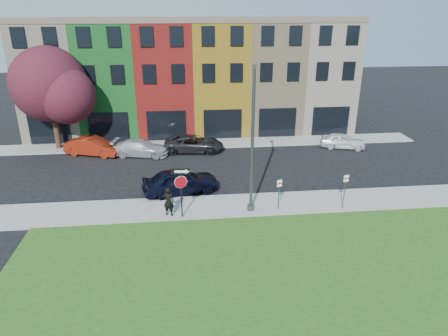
{
  "coord_description": "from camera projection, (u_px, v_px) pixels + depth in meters",
  "views": [
    {
      "loc": [
        -3.47,
        -18.33,
        11.27
      ],
      "look_at": [
        -1.14,
        4.0,
        2.16
      ],
      "focal_mm": 32.0,
      "sensor_mm": 36.0,
      "label": 1
    }
  ],
  "objects": [
    {
      "name": "sidewalk_near",
      "position": [
        277.0,
        204.0,
        24.4
      ],
      "size": [
        40.0,
        3.0,
        0.12
      ],
      "primitive_type": "cube",
      "color": "gray",
      "rests_on": "ground"
    },
    {
      "name": "tree_purple",
      "position": [
        51.0,
        86.0,
        32.03
      ],
      "size": [
        7.21,
        6.31,
        8.38
      ],
      "color": "black",
      "rests_on": "sidewalk_far"
    },
    {
      "name": "ground",
      "position": [
        253.0,
        232.0,
        21.46
      ],
      "size": [
        120.0,
        120.0,
        0.0
      ],
      "primitive_type": "plane",
      "color": "black",
      "rests_on": "ground"
    },
    {
      "name": "parked_car_silver",
      "position": [
        141.0,
        148.0,
        32.25
      ],
      "size": [
        3.58,
        5.22,
        1.31
      ],
      "primitive_type": "imported",
      "rotation": [
        0.0,
        0.0,
        1.37
      ],
      "color": "#A5A5A9",
      "rests_on": "ground"
    },
    {
      "name": "parked_car_white",
      "position": [
        343.0,
        141.0,
        33.99
      ],
      "size": [
        3.67,
        4.63,
        1.28
      ],
      "primitive_type": "imported",
      "rotation": [
        0.0,
        0.0,
        1.26
      ],
      "color": "silver",
      "rests_on": "ground"
    },
    {
      "name": "street_lamp",
      "position": [
        252.0,
        142.0,
        22.22
      ],
      "size": [
        0.73,
        2.56,
        8.19
      ],
      "rotation": [
        0.0,
        0.0,
        -0.17
      ],
      "color": "#484A4D",
      "rests_on": "sidewalk_near"
    },
    {
      "name": "parking_sign_b",
      "position": [
        345.0,
        187.0,
        23.18
      ],
      "size": [
        0.32,
        0.1,
        2.28
      ],
      "rotation": [
        0.0,
        0.0,
        0.13
      ],
      "color": "#484A4D",
      "rests_on": "sidewalk_near"
    },
    {
      "name": "rowhouse_block",
      "position": [
        192.0,
        76.0,
        38.87
      ],
      "size": [
        30.0,
        10.12,
        10.0
      ],
      "color": "#B8B299",
      "rests_on": "ground"
    },
    {
      "name": "parking_sign_a",
      "position": [
        279.0,
        190.0,
        23.2
      ],
      "size": [
        0.32,
        0.12,
        1.95
      ],
      "rotation": [
        0.0,
        0.0,
        0.25
      ],
      "color": "#484A4D",
      "rests_on": "sidewalk_near"
    },
    {
      "name": "parked_car_red",
      "position": [
        93.0,
        146.0,
        32.37
      ],
      "size": [
        4.18,
        5.39,
        1.48
      ],
      "primitive_type": "imported",
      "rotation": [
        0.0,
        0.0,
        1.26
      ],
      "color": "maroon",
      "rests_on": "ground"
    },
    {
      "name": "stop_sign",
      "position": [
        181.0,
        183.0,
        21.99
      ],
      "size": [
        1.05,
        0.15,
        2.97
      ],
      "rotation": [
        0.0,
        0.0,
        -0.1
      ],
      "color": "black",
      "rests_on": "sidewalk_near"
    },
    {
      "name": "parked_car_dark",
      "position": [
        194.0,
        144.0,
        33.18
      ],
      "size": [
        3.15,
        5.29,
        1.35
      ],
      "primitive_type": "imported",
      "rotation": [
        0.0,
        0.0,
        1.48
      ],
      "color": "black",
      "rests_on": "ground"
    },
    {
      "name": "man",
      "position": [
        169.0,
        201.0,
        22.66
      ],
      "size": [
        0.91,
        0.83,
        1.74
      ],
      "primitive_type": "imported",
      "rotation": [
        0.0,
        0.0,
        2.79
      ],
      "color": "black",
      "rests_on": "sidewalk_near"
    },
    {
      "name": "sidewalk_far",
      "position": [
        190.0,
        144.0,
        34.98
      ],
      "size": [
        40.0,
        2.4,
        0.12
      ],
      "primitive_type": "cube",
      "color": "gray",
      "rests_on": "ground"
    },
    {
      "name": "sedan_near",
      "position": [
        180.0,
        181.0,
        25.71
      ],
      "size": [
        4.21,
        5.75,
        1.65
      ],
      "primitive_type": "imported",
      "rotation": [
        0.0,
        0.0,
        1.81
      ],
      "color": "black",
      "rests_on": "ground"
    }
  ]
}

